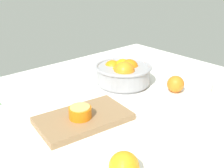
{
  "coord_description": "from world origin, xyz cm",
  "views": [
    {
      "loc": [
        -58.43,
        -68.16,
        44.41
      ],
      "look_at": [
        -0.74,
        -2.64,
        6.85
      ],
      "focal_mm": 43.07,
      "sensor_mm": 36.0,
      "label": 1
    }
  ],
  "objects_px": {
    "fruit_bowl": "(123,73)",
    "orange_half_0": "(80,112)",
    "juice_pitcher": "(222,120)",
    "cutting_board": "(84,118)",
    "loose_orange_0": "(124,167)",
    "loose_orange_2": "(176,84)",
    "spoon": "(152,69)"
  },
  "relations": [
    {
      "from": "cutting_board",
      "to": "fruit_bowl",
      "type": "bearing_deg",
      "value": 23.78
    },
    {
      "from": "fruit_bowl",
      "to": "loose_orange_2",
      "type": "height_order",
      "value": "fruit_bowl"
    },
    {
      "from": "loose_orange_0",
      "to": "loose_orange_2",
      "type": "bearing_deg",
      "value": 23.8
    },
    {
      "from": "juice_pitcher",
      "to": "loose_orange_0",
      "type": "height_order",
      "value": "juice_pitcher"
    },
    {
      "from": "loose_orange_2",
      "to": "spoon",
      "type": "relative_size",
      "value": 0.42
    },
    {
      "from": "fruit_bowl",
      "to": "cutting_board",
      "type": "xyz_separation_m",
      "value": [
        -0.3,
        -0.13,
        -0.04
      ]
    },
    {
      "from": "orange_half_0",
      "to": "loose_orange_2",
      "type": "bearing_deg",
      "value": -7.26
    },
    {
      "from": "cutting_board",
      "to": "loose_orange_0",
      "type": "xyz_separation_m",
      "value": [
        -0.08,
        -0.27,
        0.02
      ]
    },
    {
      "from": "orange_half_0",
      "to": "juice_pitcher",
      "type": "bearing_deg",
      "value": -54.23
    },
    {
      "from": "fruit_bowl",
      "to": "loose_orange_2",
      "type": "distance_m",
      "value": 0.21
    },
    {
      "from": "juice_pitcher",
      "to": "loose_orange_2",
      "type": "bearing_deg",
      "value": 58.09
    },
    {
      "from": "cutting_board",
      "to": "loose_orange_2",
      "type": "distance_m",
      "value": 0.4
    },
    {
      "from": "cutting_board",
      "to": "loose_orange_0",
      "type": "relative_size",
      "value": 4.08
    },
    {
      "from": "fruit_bowl",
      "to": "loose_orange_2",
      "type": "xyz_separation_m",
      "value": [
        0.1,
        -0.19,
        -0.02
      ]
    },
    {
      "from": "fruit_bowl",
      "to": "orange_half_0",
      "type": "height_order",
      "value": "fruit_bowl"
    },
    {
      "from": "cutting_board",
      "to": "spoon",
      "type": "bearing_deg",
      "value": 17.54
    },
    {
      "from": "fruit_bowl",
      "to": "spoon",
      "type": "bearing_deg",
      "value": 8.73
    },
    {
      "from": "fruit_bowl",
      "to": "spoon",
      "type": "xyz_separation_m",
      "value": [
        0.23,
        0.03,
        -0.05
      ]
    },
    {
      "from": "orange_half_0",
      "to": "spoon",
      "type": "bearing_deg",
      "value": 17.5
    },
    {
      "from": "loose_orange_2",
      "to": "fruit_bowl",
      "type": "bearing_deg",
      "value": 118.73
    },
    {
      "from": "juice_pitcher",
      "to": "loose_orange_0",
      "type": "xyz_separation_m",
      "value": [
        -0.3,
        0.07,
        -0.03
      ]
    },
    {
      "from": "fruit_bowl",
      "to": "cutting_board",
      "type": "relative_size",
      "value": 0.81
    },
    {
      "from": "juice_pitcher",
      "to": "cutting_board",
      "type": "xyz_separation_m",
      "value": [
        -0.22,
        0.34,
        -0.05
      ]
    },
    {
      "from": "fruit_bowl",
      "to": "orange_half_0",
      "type": "distance_m",
      "value": 0.34
    },
    {
      "from": "juice_pitcher",
      "to": "spoon",
      "type": "bearing_deg",
      "value": 59.25
    },
    {
      "from": "loose_orange_0",
      "to": "loose_orange_2",
      "type": "relative_size",
      "value": 1.06
    },
    {
      "from": "fruit_bowl",
      "to": "cutting_board",
      "type": "bearing_deg",
      "value": -156.22
    },
    {
      "from": "loose_orange_2",
      "to": "spoon",
      "type": "bearing_deg",
      "value": 60.75
    },
    {
      "from": "loose_orange_2",
      "to": "orange_half_0",
      "type": "bearing_deg",
      "value": 172.74
    },
    {
      "from": "juice_pitcher",
      "to": "spoon",
      "type": "distance_m",
      "value": 0.59
    },
    {
      "from": "juice_pitcher",
      "to": "cutting_board",
      "type": "height_order",
      "value": "juice_pitcher"
    },
    {
      "from": "fruit_bowl",
      "to": "juice_pitcher",
      "type": "distance_m",
      "value": 0.47
    }
  ]
}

